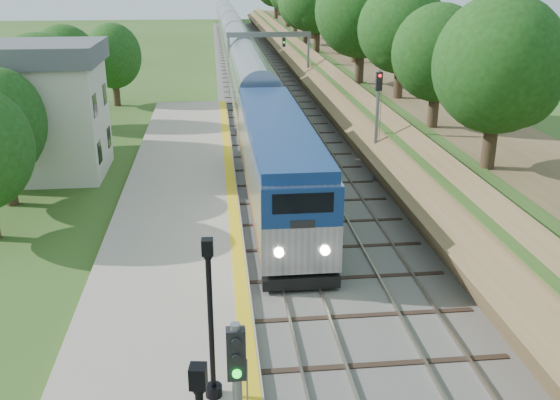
{
  "coord_description": "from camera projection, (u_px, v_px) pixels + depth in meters",
  "views": [
    {
      "loc": [
        -3.12,
        -8.39,
        11.95
      ],
      "look_at": [
        -0.5,
        16.23,
        2.8
      ],
      "focal_mm": 40.0,
      "sensor_mm": 36.0,
      "label": 1
    }
  ],
  "objects": [
    {
      "name": "trackbed",
      "position": [
        260.0,
        85.0,
        68.42
      ],
      "size": [
        9.5,
        170.0,
        0.28
      ],
      "color": "#4C4944",
      "rests_on": "ground"
    },
    {
      "name": "platform",
      "position": [
        171.0,
        263.0,
        26.62
      ],
      "size": [
        6.4,
        68.0,
        0.38
      ],
      "primitive_type": "cube",
      "color": "gray",
      "rests_on": "ground"
    },
    {
      "name": "yellow_stripe",
      "position": [
        238.0,
        256.0,
        26.83
      ],
      "size": [
        0.55,
        68.0,
        0.01
      ],
      "primitive_type": "cube",
      "color": "gold",
      "rests_on": "platform"
    },
    {
      "name": "embankment",
      "position": [
        336.0,
        67.0,
        68.59
      ],
      "size": [
        10.64,
        170.0,
        11.7
      ],
      "color": "brown",
      "rests_on": "ground"
    },
    {
      "name": "station_building",
      "position": [
        33.0,
        109.0,
        37.45
      ],
      "size": [
        8.6,
        6.6,
        8.0
      ],
      "color": "beige",
      "rests_on": "ground"
    },
    {
      "name": "signal_gantry",
      "position": [
        269.0,
        46.0,
        62.14
      ],
      "size": [
        8.4,
        0.38,
        6.2
      ],
      "color": "slate",
      "rests_on": "ground"
    },
    {
      "name": "trees_behind_platform",
      "position": [
        41.0,
        141.0,
        28.87
      ],
      "size": [
        7.82,
        53.32,
        7.21
      ],
      "color": "#332316",
      "rests_on": "ground"
    },
    {
      "name": "train",
      "position": [
        233.0,
        40.0,
        91.26
      ],
      "size": [
        3.15,
        147.5,
        4.63
      ],
      "color": "black",
      "rests_on": "trackbed"
    },
    {
      "name": "lamppost_far",
      "position": [
        211.0,
        329.0,
        17.29
      ],
      "size": [
        0.49,
        0.49,
        4.94
      ],
      "color": "black",
      "rests_on": "platform"
    },
    {
      "name": "signal_farside",
      "position": [
        377.0,
        115.0,
        35.9
      ],
      "size": [
        0.36,
        0.29,
        6.55
      ],
      "color": "slate",
      "rests_on": "ground"
    }
  ]
}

